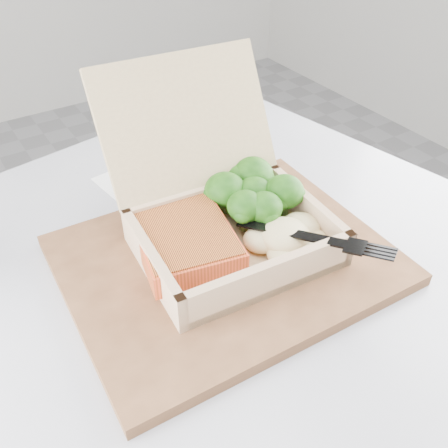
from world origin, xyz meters
TOP-DOWN VIEW (x-y plane):
  - cafe_table at (0.35, -0.06)m, footprint 0.86×0.86m
  - serving_tray at (0.37, -0.05)m, footprint 0.36×0.29m
  - takeout_container at (0.39, -0.01)m, footprint 0.22×0.26m
  - salmon_fillet at (0.33, -0.02)m, footprint 0.12×0.15m
  - broccoli_pile at (0.44, -0.01)m, footprint 0.12×0.12m
  - mashed_potatoes at (0.43, -0.08)m, footprint 0.09×0.08m
  - plastic_fork at (0.42, -0.07)m, footprint 0.10×0.16m
  - receipt at (0.36, 0.14)m, footprint 0.10×0.16m

SIDE VIEW (x-z plane):
  - cafe_table at x=0.35m, z-range 0.17..0.88m
  - receipt at x=0.36m, z-range 0.71..0.71m
  - serving_tray at x=0.37m, z-range 0.71..0.72m
  - salmon_fillet at x=0.33m, z-range 0.73..0.76m
  - mashed_potatoes at x=0.43m, z-range 0.73..0.76m
  - broccoli_pile at x=0.44m, z-range 0.73..0.78m
  - plastic_fork at x=0.42m, z-range 0.75..0.77m
  - takeout_container at x=0.39m, z-range 0.68..0.86m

